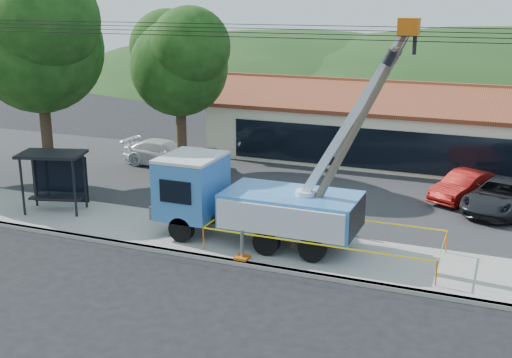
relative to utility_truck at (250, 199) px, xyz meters
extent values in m
plane|color=black|center=(-0.74, -4.19, -1.83)|extent=(120.00, 120.00, 0.00)
cube|color=gray|center=(-0.74, -2.09, -1.75)|extent=(60.00, 0.25, 0.15)
cube|color=gray|center=(-0.74, -0.19, -1.75)|extent=(60.00, 4.00, 0.15)
cube|color=#28282B|center=(-0.74, 7.81, -1.78)|extent=(60.00, 12.00, 0.10)
cube|color=beige|center=(3.26, 15.81, -0.13)|extent=(22.00, 8.00, 3.40)
cube|color=black|center=(3.26, 11.79, -0.40)|extent=(18.04, 0.08, 2.21)
cube|color=brown|center=(3.26, 13.81, 2.07)|extent=(22.50, 4.53, 1.52)
cube|color=brown|center=(3.26, 17.81, 2.07)|extent=(22.50, 4.53, 1.52)
cube|color=brown|center=(3.26, 15.81, 2.72)|extent=(22.50, 0.30, 0.25)
cylinder|color=#332316|center=(-12.74, 3.81, 0.70)|extent=(0.56, 0.56, 5.06)
sphere|color=black|center=(-12.74, 3.81, 5.07)|extent=(6.30, 6.30, 6.30)
sphere|color=black|center=(-14.00, 4.65, 6.22)|extent=(5.04, 5.04, 5.04)
sphere|color=black|center=(-11.48, 2.97, 6.45)|extent=(5.04, 5.04, 5.04)
cylinder|color=#332316|center=(-7.74, 8.81, 0.26)|extent=(0.56, 0.56, 4.18)
sphere|color=black|center=(-7.74, 8.81, 3.87)|extent=(5.25, 5.25, 5.25)
sphere|color=black|center=(-8.79, 9.51, 4.82)|extent=(4.20, 4.20, 4.20)
sphere|color=black|center=(-6.69, 8.11, 5.01)|extent=(4.20, 4.20, 4.20)
ellipsoid|color=#143312|center=(-15.74, 50.81, -1.83)|extent=(78.40, 56.00, 28.00)
cylinder|color=black|center=(-0.74, -1.09, 6.19)|extent=(60.00, 0.02, 0.02)
cylinder|color=black|center=(-0.74, -0.59, 6.31)|extent=(60.00, 0.02, 0.02)
cylinder|color=black|center=(-0.74, -0.09, 6.43)|extent=(60.00, 0.02, 0.02)
cylinder|color=black|center=(-0.74, 0.31, 6.55)|extent=(60.00, 0.02, 0.02)
cylinder|color=black|center=(-2.40, -1.16, -1.17)|extent=(0.99, 0.33, 0.99)
cylinder|color=black|center=(-2.40, 1.16, -1.17)|extent=(0.99, 0.33, 0.99)
cylinder|color=black|center=(1.13, -1.16, -1.17)|extent=(0.99, 0.33, 0.99)
cylinder|color=black|center=(1.13, 1.16, -1.17)|extent=(0.99, 0.33, 0.99)
cylinder|color=black|center=(2.90, -1.16, -1.17)|extent=(0.99, 0.33, 0.99)
cylinder|color=black|center=(2.90, 1.16, -1.17)|extent=(0.99, 0.33, 0.99)
cube|color=black|center=(0.47, 0.00, -0.89)|extent=(7.29, 1.10, 0.28)
cube|color=#367AC1|center=(-2.51, 0.00, 0.22)|extent=(2.21, 2.65, 2.32)
cube|color=silver|center=(-2.51, 0.00, 1.43)|extent=(2.21, 2.65, 0.13)
cube|color=black|center=(-3.56, 0.00, 0.38)|extent=(0.09, 1.99, 0.99)
cube|color=gray|center=(-3.67, 0.00, -0.67)|extent=(0.17, 2.54, 0.55)
cube|color=#367AC1|center=(1.68, 0.00, -0.23)|extent=(5.08, 2.65, 1.33)
cylinder|color=silver|center=(2.24, 0.00, 0.27)|extent=(0.77, 0.77, 0.66)
cube|color=silver|center=(3.95, 0.00, 3.57)|extent=(3.70, 0.31, 6.20)
cube|color=gray|center=(4.28, 0.00, 3.84)|extent=(2.23, 0.20, 3.72)
cube|color=#D45A0B|center=(5.66, -0.22, 6.59)|extent=(0.66, 0.55, 0.55)
cube|color=#D45A0B|center=(0.47, -1.88, -1.62)|extent=(0.50, 0.50, 0.09)
cube|color=#D45A0B|center=(3.34, 1.88, -1.62)|extent=(0.50, 0.50, 0.09)
cylinder|color=brown|center=(3.70, -0.02, 2.46)|extent=(4.19, 0.30, 8.40)
cube|color=brown|center=(5.34, -0.02, 5.90)|extent=(0.15, 1.71, 0.15)
cylinder|color=black|center=(5.15, 0.45, 5.62)|extent=(0.51, 0.34, 0.58)
cylinder|color=black|center=(5.15, -0.50, 5.62)|extent=(0.51, 0.34, 0.58)
cylinder|color=black|center=(-10.28, -0.93, -0.40)|extent=(0.13, 0.13, 2.54)
cylinder|color=black|center=(-8.05, -0.27, -0.40)|extent=(0.13, 0.13, 2.54)
cylinder|color=black|center=(-10.64, 0.28, -0.40)|extent=(0.13, 0.13, 2.54)
cylinder|color=black|center=(-8.41, 0.95, -0.40)|extent=(0.13, 0.13, 2.54)
cube|color=black|center=(-9.35, 0.01, 0.93)|extent=(3.13, 2.41, 0.13)
cube|color=black|center=(-9.54, 0.67, -0.40)|extent=(2.45, 0.78, 2.12)
cube|color=black|center=(-9.35, 0.01, -1.09)|extent=(2.36, 1.07, 0.08)
cylinder|color=#D45A0B|center=(-1.28, -1.52, -1.23)|extent=(0.05, 0.05, 0.91)
cylinder|color=#D45A0B|center=(7.27, -1.52, -1.23)|extent=(0.05, 0.05, 0.91)
cylinder|color=#D45A0B|center=(7.27, 1.56, -1.23)|extent=(0.05, 0.05, 0.91)
cylinder|color=#D45A0B|center=(-1.28, 1.56, -1.23)|extent=(0.05, 0.05, 0.91)
cube|color=yellow|center=(3.00, -1.52, -0.82)|extent=(8.54, 0.01, 0.05)
cube|color=yellow|center=(7.27, 0.02, -0.82)|extent=(0.01, 3.08, 0.05)
cube|color=yellow|center=(3.00, 1.56, -0.82)|extent=(8.54, 0.01, 0.05)
cube|color=yellow|center=(-1.28, 0.02, -0.82)|extent=(0.01, 3.08, 0.05)
imported|color=#A7ABAE|center=(-5.71, 7.97, -1.83)|extent=(3.66, 4.52, 1.45)
imported|color=maroon|center=(7.32, 8.66, -1.83)|extent=(3.07, 4.32, 1.35)
imported|color=silver|center=(-8.93, 8.93, -1.83)|extent=(5.08, 2.38, 1.43)
imported|color=black|center=(8.95, 7.57, -1.83)|extent=(3.62, 5.50, 1.41)
camera|label=1|loc=(9.03, -21.74, 7.54)|focal=45.00mm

